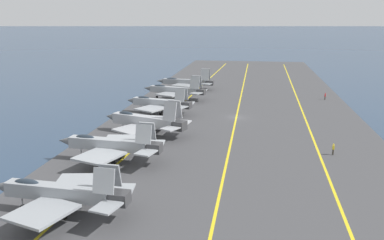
# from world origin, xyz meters

# --- Properties ---
(ground_plane) EXTENTS (2000.00, 2000.00, 0.00)m
(ground_plane) POSITION_xyz_m (0.00, 0.00, 0.00)
(ground_plane) COLOR navy
(carrier_deck) EXTENTS (229.51, 51.72, 0.40)m
(carrier_deck) POSITION_xyz_m (0.00, 0.00, 0.20)
(carrier_deck) COLOR #424244
(carrier_deck) RESTS_ON ground
(deck_stripe_foul_line) EXTENTS (206.53, 3.83, 0.01)m
(deck_stripe_foul_line) POSITION_xyz_m (0.00, -14.22, 0.40)
(deck_stripe_foul_line) COLOR yellow
(deck_stripe_foul_line) RESTS_ON carrier_deck
(deck_stripe_centerline) EXTENTS (206.56, 0.36, 0.01)m
(deck_stripe_centerline) POSITION_xyz_m (0.00, 0.00, 0.40)
(deck_stripe_centerline) COLOR yellow
(deck_stripe_centerline) RESTS_ON carrier_deck
(deck_stripe_edge_line) EXTENTS (206.40, 8.83, 0.01)m
(deck_stripe_edge_line) POSITION_xyz_m (0.00, 14.22, 0.40)
(deck_stripe_edge_line) COLOR yellow
(deck_stripe_edge_line) RESTS_ON carrier_deck
(parked_jet_nearest) EXTENTS (13.87, 16.01, 5.91)m
(parked_jet_nearest) POSITION_xyz_m (-46.62, 16.12, 2.89)
(parked_jet_nearest) COLOR #93999E
(parked_jet_nearest) RESTS_ON carrier_deck
(parked_jet_second) EXTENTS (14.15, 16.19, 6.15)m
(parked_jet_second) POSITION_xyz_m (-30.20, 16.61, 3.01)
(parked_jet_second) COLOR #9EA3A8
(parked_jet_second) RESTS_ON carrier_deck
(parked_jet_third) EXTENTS (13.74, 16.84, 6.66)m
(parked_jet_third) POSITION_xyz_m (-15.40, 15.58, 2.84)
(parked_jet_third) COLOR #A8AAAF
(parked_jet_third) RESTS_ON carrier_deck
(parked_jet_fourth) EXTENTS (13.61, 15.61, 6.03)m
(parked_jet_fourth) POSITION_xyz_m (0.58, 16.73, 2.82)
(parked_jet_fourth) COLOR #9EA3A8
(parked_jet_fourth) RESTS_ON carrier_deck
(parked_jet_fifth) EXTENTS (12.44, 17.09, 6.40)m
(parked_jet_fifth) POSITION_xyz_m (16.83, 16.49, 2.84)
(parked_jet_fifth) COLOR #93999E
(parked_jet_fifth) RESTS_ON carrier_deck
(parked_jet_sixth) EXTENTS (12.29, 17.35, 6.25)m
(parked_jet_sixth) POSITION_xyz_m (32.24, 16.25, 2.61)
(parked_jet_sixth) COLOR gray
(parked_jet_sixth) RESTS_ON carrier_deck
(crew_red_vest) EXTENTS (0.45, 0.38, 1.75)m
(crew_red_vest) POSITION_xyz_m (22.38, -21.45, 1.36)
(crew_red_vest) COLOR #383328
(crew_red_vest) RESTS_ON carrier_deck
(crew_yellow_vest) EXTENTS (0.39, 0.28, 1.80)m
(crew_yellow_vest) POSITION_xyz_m (-22.01, -15.86, 1.39)
(crew_yellow_vest) COLOR #383328
(crew_yellow_vest) RESTS_ON carrier_deck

